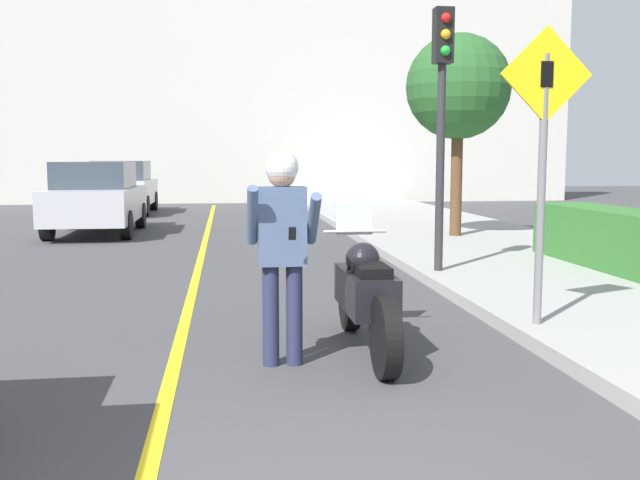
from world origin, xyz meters
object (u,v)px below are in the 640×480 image
person_biker (282,233)px  street_tree (458,88)px  parked_car_white (123,187)px  motorcycle (365,295)px  crossing_sign (543,148)px  traffic_light (442,90)px  parked_car_silver (97,197)px

person_biker → street_tree: size_ratio=0.44×
parked_car_white → motorcycle: bearing=-75.2°
crossing_sign → motorcycle: bearing=-172.6°
motorcycle → traffic_light: (1.79, 3.59, 2.19)m
person_biker → motorcycle: bearing=24.9°
person_biker → traffic_light: bearing=57.0°
parked_car_white → parked_car_silver: bearing=-87.4°
street_tree → parked_car_silver: size_ratio=0.99×
person_biker → street_tree: 9.76m
motorcycle → crossing_sign: (1.76, 0.23, 1.34)m
motorcycle → parked_car_silver: bearing=111.4°
crossing_sign → parked_car_white: 18.02m
crossing_sign → parked_car_white: bearing=110.4°
motorcycle → crossing_sign: crossing_sign is taller
person_biker → street_tree: street_tree is taller
person_biker → crossing_sign: size_ratio=0.64×
crossing_sign → person_biker: bearing=-166.9°
person_biker → crossing_sign: 2.71m
street_tree → motorcycle: bearing=-113.5°
person_biker → parked_car_white: size_ratio=0.43×
traffic_light → motorcycle: bearing=-116.5°
traffic_light → parked_car_silver: size_ratio=0.88×
motorcycle → street_tree: 9.27m
person_biker → traffic_light: size_ratio=0.49×
person_biker → street_tree: bearing=63.1°
person_biker → parked_car_silver: bearing=107.2°
motorcycle → parked_car_white: size_ratio=0.55×
crossing_sign → street_tree: street_tree is taller
person_biker → parked_car_white: 17.85m
person_biker → parked_car_white: (-3.73, 17.45, -0.27)m
traffic_light → parked_car_white: 15.01m
person_biker → parked_car_silver: size_ratio=0.43×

